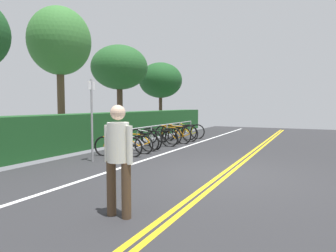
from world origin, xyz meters
The scene contains 21 objects.
ground_plane centered at (0.00, 0.00, -0.03)m, with size 31.54×10.15×0.05m, color #2B2B2D.
centre_line_yellow_inner centered at (0.00, -0.08, 0.00)m, with size 28.39×0.10×0.00m, color gold.
centre_line_yellow_outer centered at (0.00, 0.08, 0.00)m, with size 28.39×0.10×0.00m, color gold.
bike_lane_stripe_white centered at (0.00, 2.66, 0.00)m, with size 28.39×0.12×0.00m, color white.
bike_rack centered at (3.85, 3.76, 0.62)m, with size 6.94×0.05×0.84m.
bicycle_0 centered at (0.96, 3.75, 0.32)m, with size 0.52×1.63×0.69m.
bicycle_1 centered at (1.60, 3.71, 0.32)m, with size 0.56×1.59×0.68m.
bicycle_2 centered at (2.15, 3.87, 0.34)m, with size 0.65×1.73×0.72m.
bicycle_3 centered at (2.93, 3.90, 0.36)m, with size 0.68×1.76×0.77m.
bicycle_4 centered at (3.60, 3.70, 0.33)m, with size 0.59×1.60×0.71m.
bicycle_5 centered at (4.25, 3.89, 0.35)m, with size 0.59×1.72×0.74m.
bicycle_6 centered at (4.81, 3.63, 0.37)m, with size 0.46×1.85×0.78m.
bicycle_7 centered at (5.55, 3.64, 0.37)m, with size 0.46×1.81×0.78m.
bicycle_8 centered at (6.09, 3.89, 0.37)m, with size 0.53×1.71×0.78m.
bicycle_9 centered at (6.88, 3.74, 0.35)m, with size 0.46×1.72×0.75m.
pedestrian centered at (-3.36, 0.69, 0.95)m, with size 0.32×0.49×1.65m.
sign_post_near centered at (-0.07, 3.93, 1.43)m, with size 0.36×0.09×2.39m.
hedge_backdrop centered at (5.35, 6.11, 0.66)m, with size 15.89×1.09×1.31m, color #1C4C21.
tree_mid centered at (2.51, 7.72, 4.25)m, with size 2.56×2.56×5.68m.
tree_far_right centered at (7.29, 8.08, 3.73)m, with size 3.18×3.18×5.00m.
tree_extra centered at (11.61, 7.71, 3.33)m, with size 2.97×2.97×4.55m.
Camera 1 is at (-6.96, -1.86, 1.65)m, focal length 32.26 mm.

